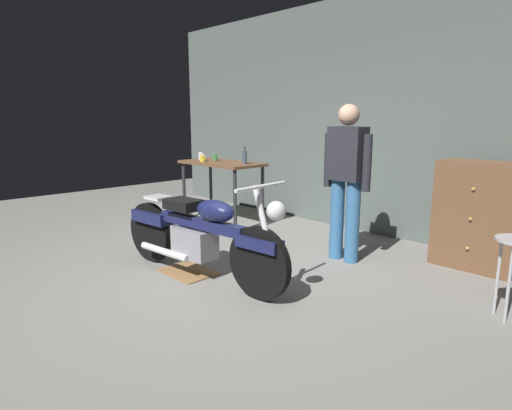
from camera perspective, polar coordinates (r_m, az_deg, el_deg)
ground_plane at (r=4.13m, az=-6.51°, el=-10.35°), size 12.00×12.00×0.00m
back_wall at (r=5.96m, az=15.36°, el=11.25°), size 8.00×0.12×3.10m
workbench at (r=6.34m, az=-4.59°, el=4.70°), size 1.30×0.64×0.90m
motorcycle at (r=4.16m, az=-7.58°, el=-3.70°), size 2.19×0.60×1.00m
person_standing at (r=4.67m, az=11.86°, el=3.77°), size 0.57×0.22×1.67m
wooden_dresser at (r=4.95m, az=27.37°, el=-1.25°), size 0.80×0.47×1.10m
drip_tray at (r=4.45m, az=-8.99°, el=-8.71°), size 0.56×0.40×0.01m
storage_bin at (r=6.12m, az=-10.81°, el=-1.58°), size 0.44×0.32×0.34m
mug_green_speckled at (r=6.50m, az=-5.41°, el=6.28°), size 0.11×0.08×0.10m
mug_yellow_tall at (r=6.37m, az=-7.06°, el=6.12°), size 0.11×0.08×0.09m
mug_white_ceramic at (r=6.69m, az=-7.25°, el=6.45°), size 0.12×0.08×0.11m
bottle at (r=6.01m, az=-1.50°, el=6.37°), size 0.06×0.06×0.24m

